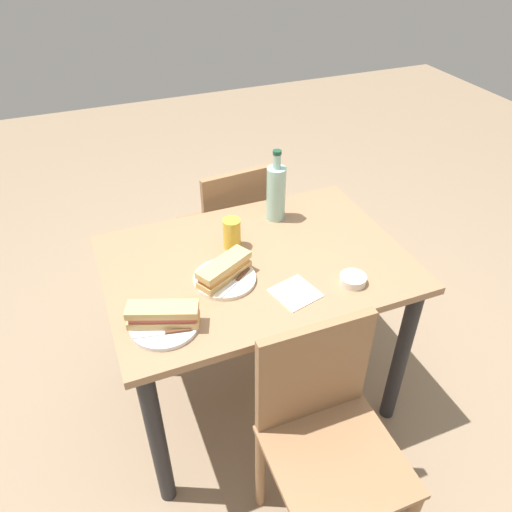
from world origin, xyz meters
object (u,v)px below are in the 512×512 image
dining_table (256,286)px  baguette_sandwich_far (224,270)px  plate_near (165,324)px  knife_far (237,280)px  plate_far (225,279)px  beer_glass (232,233)px  baguette_sandwich_near (163,315)px  water_bottle (276,192)px  chair_far (325,431)px  olive_bowl (353,279)px  chair_near (234,230)px  knife_near (166,333)px

dining_table → baguette_sandwich_far: bearing=24.6°
plate_near → knife_far: (-0.28, -0.10, 0.01)m
plate_far → beer_glass: beer_glass is taller
dining_table → baguette_sandwich_near: (0.39, 0.21, 0.18)m
plate_far → baguette_sandwich_far: bearing=0.0°
plate_far → water_bottle: water_bottle is taller
chair_far → beer_glass: 0.77m
chair_far → olive_bowl: size_ratio=9.38×
chair_far → plate_far: (0.15, -0.52, 0.27)m
chair_near → baguette_sandwich_near: chair_near is taller
chair_far → knife_near: 0.59m
chair_far → knife_far: bearing=-76.7°
olive_bowl → chair_near: bearing=-79.5°
knife_near → olive_bowl: (-0.67, -0.01, -0.00)m
chair_near → plate_far: (0.26, 0.65, 0.27)m
chair_far → baguette_sandwich_near: chair_far is taller
dining_table → plate_near: 0.47m
dining_table → olive_bowl: (-0.27, 0.25, 0.14)m
knife_far → olive_bowl: bearing=159.5°
knife_near → baguette_sandwich_far: bearing=-143.3°
dining_table → plate_far: bearing=24.6°
baguette_sandwich_near → chair_far: bearing=136.4°
plate_near → baguette_sandwich_near: (0.00, -0.00, 0.04)m
water_bottle → knife_far: bearing=49.4°
chair_far → baguette_sandwich_near: bearing=-43.6°
plate_near → knife_far: 0.30m
olive_bowl → water_bottle: bearing=-80.4°
chair_far → chair_near: size_ratio=1.00×
dining_table → plate_far: plate_far is taller
plate_near → water_bottle: bearing=-142.1°
chair_far → knife_far: chair_far is taller
plate_far → olive_bowl: 0.45m
knife_near → knife_far: 0.33m
baguette_sandwich_near → olive_bowl: 0.66m
chair_near → knife_near: bearing=58.6°
plate_near → baguette_sandwich_far: bearing=-150.3°
beer_glass → olive_bowl: beer_glass is taller
baguette_sandwich_near → baguette_sandwich_far: bearing=-150.3°
plate_far → knife_far: 0.05m
chair_far → plate_near: chair_far is taller
water_bottle → baguette_sandwich_near: bearing=37.9°
dining_table → baguette_sandwich_far: (0.15, 0.07, 0.18)m
chair_far → beer_glass: (0.05, -0.70, 0.32)m
plate_near → plate_far: same height
baguette_sandwich_near → water_bottle: (-0.58, -0.45, 0.07)m
chair_near → water_bottle: size_ratio=2.88×
chair_far → baguette_sandwich_far: (0.15, -0.52, 0.31)m
chair_far → knife_near: chair_far is taller
dining_table → chair_far: size_ratio=1.27×
knife_far → dining_table: bearing=-137.4°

